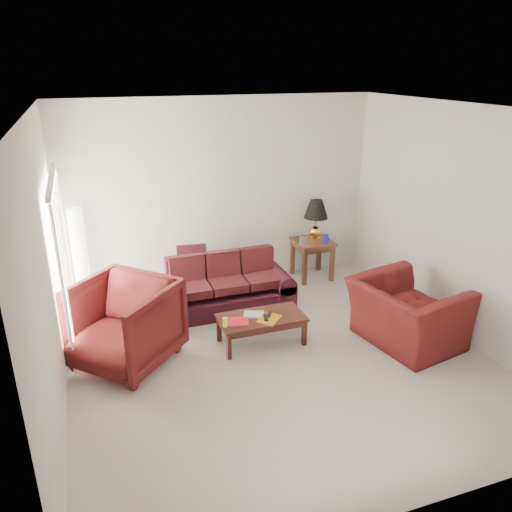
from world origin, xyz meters
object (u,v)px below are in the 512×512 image
Objects in this scene: end_table at (312,259)px; coffee_table at (261,330)px; sofa at (226,285)px; armchair_right at (407,314)px; armchair_left at (122,324)px; floor_lamp at (81,259)px.

end_table reaches higher than coffee_table.
sofa is 2.91× the size of end_table.
armchair_right is at bearing -35.55° from sofa.
end_table is 0.52× the size of armchair_right.
armchair_right is at bearing -24.62° from coffee_table.
end_table is (1.71, 0.67, -0.06)m from sofa.
end_table is at bearing 42.35° from coffee_table.
armchair_left is 3.59m from armchair_right.
sofa is at bearing 38.13° from armchair_right.
sofa is 2.14m from floor_lamp.
floor_lamp is at bearing 148.59° from armchair_left.
armchair_right is (3.51, -0.72, -0.11)m from armchair_left.
armchair_right is at bearing 33.06° from armchair_left.
floor_lamp reaches higher than coffee_table.
armchair_right is (1.95, -1.68, 0.02)m from sofa.
floor_lamp is at bearing 179.11° from end_table.
sofa is 1.75× the size of coffee_table.
armchair_left is at bearing -143.48° from sofa.
floor_lamp is at bearing 165.10° from sofa.
armchair_left is at bearing -76.12° from floor_lamp.
sofa is at bearing 92.32° from coffee_table.
coffee_table is at bearing 60.41° from armchair_right.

